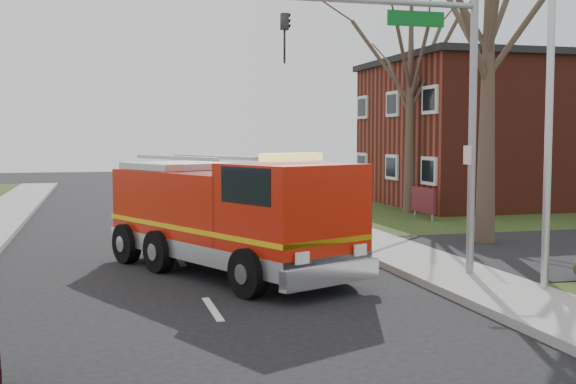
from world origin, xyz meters
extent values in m
plane|color=black|center=(0.00, 0.00, 0.00)|extent=(120.00, 120.00, 0.00)
cube|color=gray|center=(6.20, 0.00, 0.07)|extent=(2.40, 80.00, 0.15)
cube|color=maroon|center=(19.00, 18.00, 3.50)|extent=(15.00, 10.00, 7.00)
cube|color=black|center=(19.00, 18.00, 7.10)|extent=(15.40, 10.40, 0.30)
cube|color=silver|center=(11.45, 18.00, 2.00)|extent=(0.12, 1.40, 1.20)
cube|color=#57141A|center=(10.50, 12.50, 0.90)|extent=(0.12, 2.00, 1.00)
cylinder|color=gray|center=(10.50, 11.70, 0.45)|extent=(0.08, 0.08, 0.90)
cylinder|color=gray|center=(10.50, 13.30, 0.45)|extent=(0.08, 0.08, 0.90)
cone|color=#372920|center=(9.50, 6.00, 6.00)|extent=(0.64, 0.64, 12.00)
cone|color=#372920|center=(11.00, 15.00, 5.25)|extent=(0.56, 0.56, 10.50)
cylinder|color=gray|center=(6.50, 1.50, 3.40)|extent=(0.18, 0.18, 6.80)
cylinder|color=gray|center=(3.90, 1.50, 6.50)|extent=(5.20, 0.14, 0.14)
cube|color=#0C591E|center=(5.00, 1.50, 6.15)|extent=(1.40, 0.06, 0.35)
imported|color=black|center=(1.90, 1.50, 6.15)|extent=(0.22, 0.18, 1.10)
cylinder|color=#B7BABF|center=(7.20, -0.50, 4.20)|extent=(0.16, 0.16, 8.40)
cube|color=#B01708|center=(0.45, 4.81, 1.52)|extent=(4.44, 5.69, 2.06)
cube|color=#B01708|center=(2.01, 1.44, 1.66)|extent=(3.38, 3.38, 2.35)
cube|color=#B7BABF|center=(0.94, 3.75, 0.69)|extent=(5.53, 8.01, 0.44)
cube|color=#E5B20C|center=(0.94, 3.75, 1.22)|extent=(5.54, 8.01, 0.12)
cube|color=black|center=(2.46, 0.46, 2.40)|extent=(2.08, 1.03, 0.83)
cube|color=#E5D866|center=(2.01, 1.44, 2.99)|extent=(1.57, 0.97, 0.18)
cylinder|color=black|center=(0.89, 0.81, 0.54)|extent=(0.76, 1.12, 1.08)
cylinder|color=black|center=(3.20, 1.88, 0.54)|extent=(0.76, 1.12, 1.08)
cylinder|color=black|center=(-1.44, 5.88, 0.54)|extent=(0.76, 1.12, 1.08)
cylinder|color=black|center=(0.87, 6.95, 0.54)|extent=(0.76, 1.12, 1.08)
camera|label=1|loc=(-2.15, -14.05, 3.42)|focal=45.00mm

